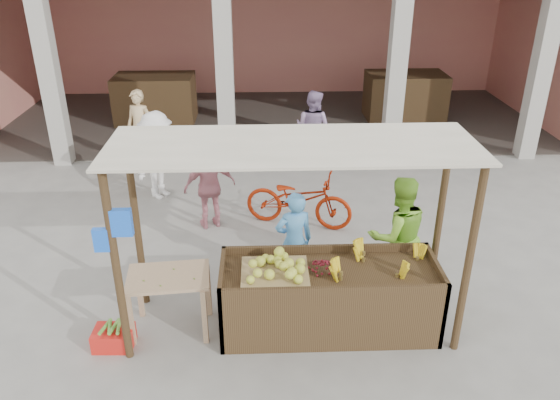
{
  "coord_description": "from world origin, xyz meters",
  "views": [
    {
      "loc": [
        -0.29,
        -5.41,
        4.38
      ],
      "look_at": [
        -0.05,
        1.2,
        1.18
      ],
      "focal_mm": 35.0,
      "sensor_mm": 36.0,
      "label": 1
    }
  ],
  "objects_px": {
    "fruit_stall": "(328,300)",
    "red_crate": "(114,338)",
    "side_table": "(169,285)",
    "vendor_blue": "(294,238)",
    "vendor_green": "(398,233)",
    "motorcycle": "(299,198)"
  },
  "relations": [
    {
      "from": "fruit_stall",
      "to": "red_crate",
      "type": "bearing_deg",
      "value": -173.88
    },
    {
      "from": "fruit_stall",
      "to": "side_table",
      "type": "relative_size",
      "value": 2.56
    },
    {
      "from": "vendor_blue",
      "to": "red_crate",
      "type": "bearing_deg",
      "value": 15.14
    },
    {
      "from": "vendor_green",
      "to": "side_table",
      "type": "bearing_deg",
      "value": 4.61
    },
    {
      "from": "side_table",
      "to": "motorcycle",
      "type": "distance_m",
      "value": 3.16
    },
    {
      "from": "side_table",
      "to": "red_crate",
      "type": "relative_size",
      "value": 2.21
    },
    {
      "from": "red_crate",
      "to": "vendor_blue",
      "type": "xyz_separation_m",
      "value": [
        2.19,
        1.16,
        0.64
      ]
    },
    {
      "from": "vendor_blue",
      "to": "side_table",
      "type": "bearing_deg",
      "value": 16.32
    },
    {
      "from": "fruit_stall",
      "to": "red_crate",
      "type": "relative_size",
      "value": 5.67
    },
    {
      "from": "side_table",
      "to": "red_crate",
      "type": "bearing_deg",
      "value": -160.2
    },
    {
      "from": "fruit_stall",
      "to": "vendor_green",
      "type": "distance_m",
      "value": 1.33
    },
    {
      "from": "fruit_stall",
      "to": "motorcycle",
      "type": "distance_m",
      "value": 2.68
    },
    {
      "from": "fruit_stall",
      "to": "red_crate",
      "type": "xyz_separation_m",
      "value": [
        -2.56,
        -0.27,
        -0.28
      ]
    },
    {
      "from": "side_table",
      "to": "motorcycle",
      "type": "relative_size",
      "value": 0.54
    },
    {
      "from": "red_crate",
      "to": "motorcycle",
      "type": "relative_size",
      "value": 0.24
    },
    {
      "from": "red_crate",
      "to": "vendor_green",
      "type": "height_order",
      "value": "vendor_green"
    },
    {
      "from": "vendor_green",
      "to": "motorcycle",
      "type": "bearing_deg",
      "value": -68.15
    },
    {
      "from": "fruit_stall",
      "to": "vendor_blue",
      "type": "distance_m",
      "value": 1.02
    },
    {
      "from": "red_crate",
      "to": "motorcycle",
      "type": "distance_m",
      "value": 3.8
    },
    {
      "from": "motorcycle",
      "to": "vendor_green",
      "type": "bearing_deg",
      "value": -131.28
    },
    {
      "from": "motorcycle",
      "to": "fruit_stall",
      "type": "bearing_deg",
      "value": -158.79
    },
    {
      "from": "vendor_blue",
      "to": "vendor_green",
      "type": "bearing_deg",
      "value": 162.09
    }
  ]
}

